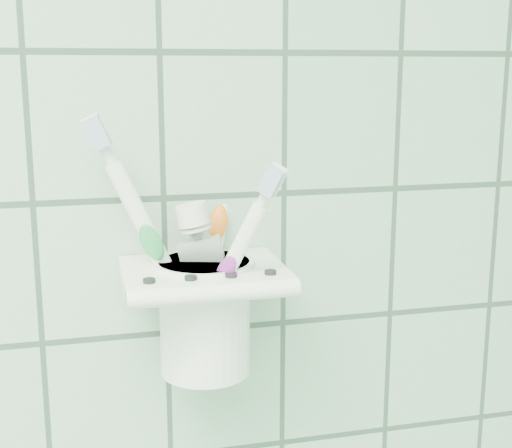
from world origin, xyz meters
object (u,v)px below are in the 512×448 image
toothbrush_blue (197,227)px  toothbrush_orange (179,250)px  holder_bracket (203,277)px  cup (205,312)px  toothbrush_pink (209,229)px  toothpaste_tube (224,270)px

toothbrush_blue → toothbrush_orange: size_ratio=1.17×
holder_bracket → toothbrush_blue: 0.04m
holder_bracket → cup: same height
toothbrush_pink → toothbrush_blue: bearing=132.2°
holder_bracket → cup: size_ratio=1.36×
cup → toothbrush_orange: size_ratio=0.51×
cup → toothbrush_blue: (-0.00, 0.01, 0.07)m
holder_bracket → toothbrush_orange: 0.03m
cup → toothpaste_tube: size_ratio=0.68×
holder_bracket → toothpaste_tube: size_ratio=0.92×
holder_bracket → toothbrush_blue: (-0.00, 0.02, 0.04)m
toothbrush_blue → toothbrush_orange: 0.03m
toothbrush_pink → toothbrush_orange: (-0.02, -0.00, -0.01)m
holder_bracket → toothpaste_tube: toothpaste_tube is taller
holder_bracket → cup: 0.03m
holder_bracket → toothbrush_blue: toothbrush_blue is taller
holder_bracket → toothbrush_pink: size_ratio=0.59×
toothbrush_blue → toothpaste_tube: (0.02, -0.02, -0.03)m
holder_bracket → toothbrush_orange: (-0.02, 0.00, 0.02)m
toothpaste_tube → cup: bearing=-167.4°
holder_bracket → toothbrush_blue: size_ratio=0.59×
toothbrush_blue → toothbrush_orange: bearing=-118.7°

